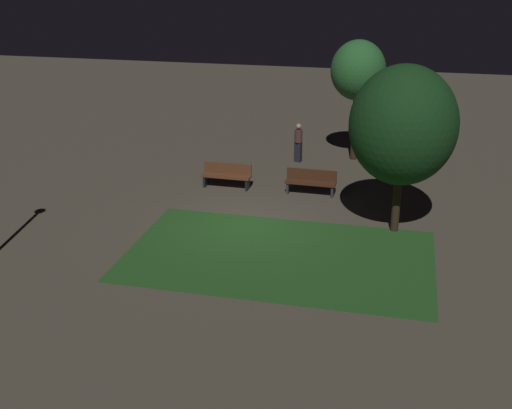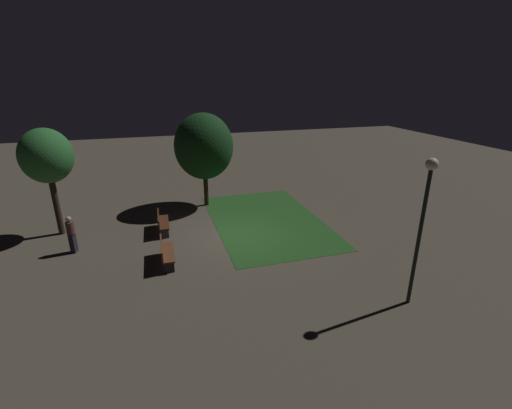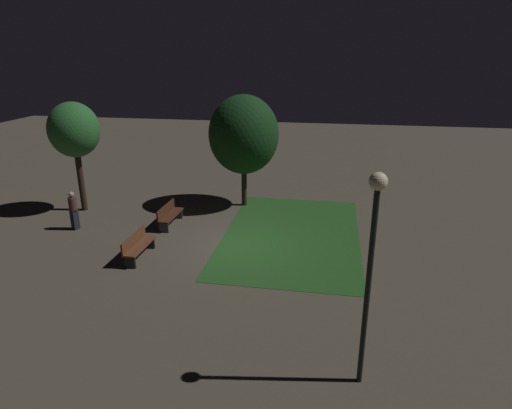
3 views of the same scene
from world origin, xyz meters
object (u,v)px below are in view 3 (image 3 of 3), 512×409
object	(u,v)px
tree_near_wall	(244,135)
lamp_post_path_center	(372,249)
tree_back_left	(74,131)
pedestrian	(73,210)
bench_lawn_edge	(169,214)
bench_path_side	(138,245)

from	to	relation	value
tree_near_wall	lamp_post_path_center	bearing A→B (deg)	23.55
tree_back_left	pedestrian	size ratio (longest dim) A/B	3.04
tree_back_left	lamp_post_path_center	size ratio (longest dim) A/B	1.02
tree_near_wall	pedestrian	distance (m)	7.89
lamp_post_path_center	bench_lawn_edge	bearing A→B (deg)	-137.29
bench_path_side	tree_back_left	xyz separation A→B (m)	(-4.22, -4.53, 3.18)
tree_back_left	lamp_post_path_center	world-z (taller)	tree_back_left
tree_back_left	tree_near_wall	world-z (taller)	tree_near_wall
tree_near_wall	tree_back_left	bearing A→B (deg)	-74.91
bench_lawn_edge	tree_near_wall	distance (m)	4.92
tree_back_left	lamp_post_path_center	distance (m)	15.07
pedestrian	bench_path_side	bearing A→B (deg)	61.00
bench_path_side	tree_back_left	size ratio (longest dim) A/B	0.37
bench_path_side	pedestrian	size ratio (longest dim) A/B	1.12
bench_lawn_edge	tree_back_left	xyz separation A→B (m)	(-1.11, -4.53, 3.18)
bench_lawn_edge	pedestrian	world-z (taller)	pedestrian
lamp_post_path_center	pedestrian	xyz separation A→B (m)	(-6.96, -11.08, -2.40)
pedestrian	tree_near_wall	bearing A→B (deg)	123.37
bench_lawn_edge	tree_near_wall	bearing A→B (deg)	139.34
bench_lawn_edge	tree_back_left	bearing A→B (deg)	-103.72
bench_lawn_edge	bench_path_side	bearing A→B (deg)	-0.00
bench_path_side	tree_back_left	world-z (taller)	tree_back_left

